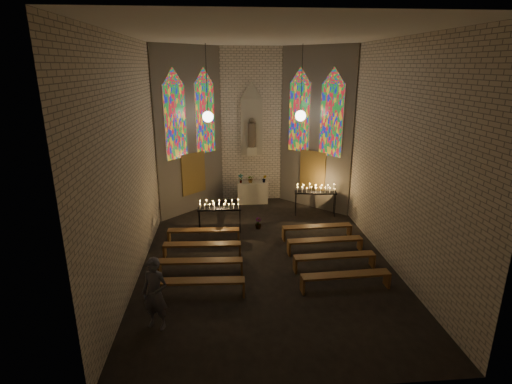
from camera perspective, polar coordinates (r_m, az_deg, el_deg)
The scene contains 18 objects.
floor at distance 13.84m, azimuth 1.19°, elevation -8.92°, with size 12.00×12.00×0.00m, color black.
room at distance 15.92m, azimuth 0.02°, elevation 8.72°, with size 8.22×12.43×7.00m.
altar at distance 18.69m, azimuth -0.51°, elevation -0.06°, with size 1.40×0.60×1.00m, color beige.
flower_vase_left at distance 18.36m, azimuth -2.21°, elevation 1.94°, with size 0.23×0.16×0.44m, color #4C723F.
flower_vase_center at distance 18.42m, azimuth -0.76°, elevation 1.89°, with size 0.33×0.28×0.36m, color #4C723F.
flower_vase_right at distance 18.47m, azimuth 1.20°, elevation 1.92°, with size 0.20×0.16×0.36m, color #4C723F.
aisle_flower_pot at distance 15.83m, azimuth 0.31°, elevation -4.48°, with size 0.25×0.25×0.45m, color #4C723F.
votive_stand_left at distance 15.28m, azimuth -5.25°, elevation -2.09°, with size 1.67×0.43×1.22m.
votive_stand_right at distance 17.14m, azimuth 8.52°, elevation 0.23°, with size 1.81×0.66×1.30m.
pew_left_0 at distance 14.72m, azimuth -7.49°, elevation -5.65°, with size 2.61×0.48×0.50m.
pew_right_0 at distance 15.09m, azimuth 8.72°, elevation -5.10°, with size 2.61×0.48×0.50m.
pew_left_1 at distance 13.63m, azimuth -7.70°, elevation -7.64°, with size 2.61×0.48×0.50m.
pew_right_1 at distance 14.02m, azimuth 9.83°, elevation -6.98°, with size 2.61×0.48×0.50m.
pew_left_2 at distance 12.55m, azimuth -7.95°, elevation -9.97°, with size 2.61×0.48×0.50m.
pew_right_2 at distance 12.98m, azimuth 11.14°, elevation -9.17°, with size 2.61×0.48×0.50m.
pew_left_3 at distance 11.51m, azimuth -8.25°, elevation -12.74°, with size 2.61×0.48×0.50m.
pew_right_3 at distance 11.97m, azimuth 12.69°, elevation -11.72°, with size 2.61×0.48×0.50m.
visitor at distance 10.23m, azimuth -14.21°, elevation -13.90°, with size 0.68×0.44×1.86m, color #4E4E58.
Camera 1 is at (-1.31, -12.30, 6.20)m, focal length 28.00 mm.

